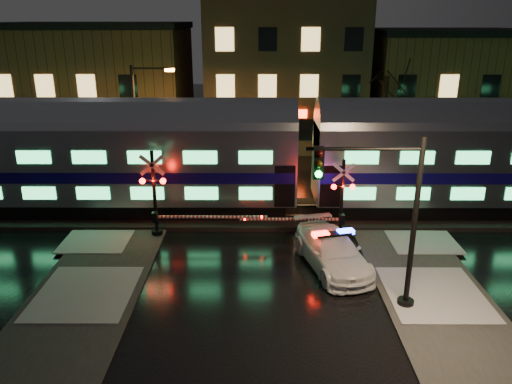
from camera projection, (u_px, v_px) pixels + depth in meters
ground at (259, 259)px, 21.41m from camera, size 120.00×120.00×0.00m
ballast at (259, 214)px, 26.09m from camera, size 90.00×4.20×0.24m
sidewalk_left at (54, 344)px, 15.75m from camera, size 4.00×20.00×0.12m
sidewalk_right at (466, 345)px, 15.70m from camera, size 4.00×20.00×0.12m
building_left at (100, 87)px, 40.74m from camera, size 14.00×10.00×9.00m
building_mid at (283, 70)px, 40.74m from camera, size 12.00×11.00×11.50m
building_right at (442, 90)px, 40.72m from camera, size 12.00×10.00×8.50m
train at (306, 153)px, 25.00m from camera, size 51.00×3.12×5.92m
police_car at (332, 251)px, 20.55m from camera, size 3.22×5.37×1.62m
crossing_signal_right at (334, 207)px, 23.05m from camera, size 5.34×0.64×3.78m
crossing_signal_left at (162, 203)px, 23.04m from camera, size 5.89×0.66×4.17m
traffic_light at (386, 222)px, 16.75m from camera, size 4.05×0.72×6.26m
streetlight at (140, 121)px, 28.53m from camera, size 2.46×0.26×7.36m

